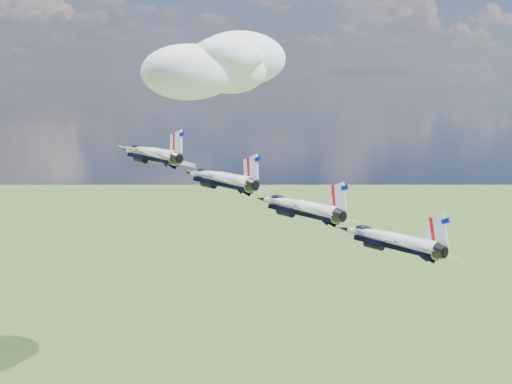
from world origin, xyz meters
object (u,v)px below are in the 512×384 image
object	(u,v)px
jet_1	(218,178)
jet_3	(387,239)
jet_0	(149,154)
jet_2	(297,207)

from	to	relation	value
jet_1	jet_3	distance (m)	22.96
jet_0	jet_2	distance (m)	22.96
jet_3	jet_1	bearing A→B (deg)	107.69
jet_1	jet_0	bearing A→B (deg)	107.69
jet_0	jet_2	bearing A→B (deg)	-72.31
jet_3	jet_2	bearing A→B (deg)	107.69
jet_0	jet_2	size ratio (longest dim) A/B	1.00
jet_1	jet_2	bearing A→B (deg)	-72.31
jet_0	jet_3	bearing A→B (deg)	-72.31
jet_1	jet_3	xyz separation A→B (m)	(14.91, -16.77, -4.85)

